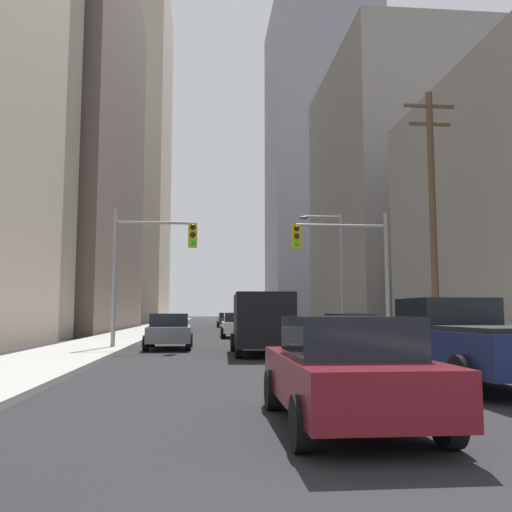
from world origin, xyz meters
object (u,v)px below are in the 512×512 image
Objects in this scene: sedan_maroon at (346,370)px; sedan_beige at (348,333)px; sedan_green at (226,320)px; pickup_truck_navy at (464,342)px; traffic_signal_near_right at (345,255)px; traffic_signal_near_left at (151,254)px; cargo_van_black at (262,320)px; sedan_white at (237,325)px; sedan_grey at (169,331)px.

sedan_beige is (3.65, 13.60, 0.00)m from sedan_maroon.
sedan_maroon and sedan_green have the same top height.
pickup_truck_navy is at bearing -85.78° from sedan_green.
pickup_truck_navy is 12.24m from traffic_signal_near_right.
sedan_maroon is 0.70× the size of traffic_signal_near_left.
pickup_truck_navy is 0.91× the size of traffic_signal_near_left.
sedan_beige is at bearing -103.05° from traffic_signal_near_right.
cargo_van_black is 1.24× the size of sedan_green.
sedan_white is 23.65m from sedan_green.
traffic_signal_near_left reaches higher than sedan_grey.
sedan_green is at bearing 89.70° from sedan_maroon.
sedan_white is at bearing 68.29° from traffic_signal_near_left.
sedan_maroon is 0.99× the size of sedan_green.
sedan_grey is (-7.19, 12.42, -0.16)m from pickup_truck_navy.
traffic_signal_near_right is at bearing 75.25° from sedan_maroon.
cargo_van_black is at bearing -144.13° from traffic_signal_near_right.
sedan_maroon is 26.69m from sedan_white.
sedan_green is at bearing 83.66° from sedan_grey.
sedan_maroon and sedan_white have the same top height.
sedan_green is (0.27, 50.34, 0.00)m from sedan_maroon.
cargo_van_black is at bearing -33.16° from traffic_signal_near_left.
sedan_beige is at bearing 10.82° from cargo_van_black.
sedan_grey is 8.37m from traffic_signal_near_right.
sedan_green is 34.96m from traffic_signal_near_left.
pickup_truck_navy is 5.45m from sedan_maroon.
traffic_signal_near_left is 1.00× the size of traffic_signal_near_right.
sedan_beige is at bearing -21.62° from sedan_grey.
pickup_truck_navy is 1.28× the size of sedan_green.
traffic_signal_near_left is (-4.30, 15.83, 3.26)m from sedan_maroon.
cargo_van_black is 1.24× the size of sedan_grey.
sedan_maroon is at bearing -104.75° from traffic_signal_near_right.
sedan_grey is 0.71× the size of traffic_signal_near_right.
sedan_green is 34.88m from traffic_signal_near_right.
pickup_truck_navy is at bearing -59.93° from sedan_grey.
sedan_grey is 1.00× the size of sedan_green.
traffic_signal_near_left is (-4.45, 2.91, 2.74)m from cargo_van_black.
sedan_white is at bearing 110.90° from traffic_signal_near_right.
sedan_white is (-3.63, 13.10, 0.00)m from sedan_beige.
traffic_signal_near_right is at bearing -83.55° from sedan_green.
cargo_van_black is at bearing -169.18° from sedan_beige.
sedan_maroon is at bearing -90.30° from sedan_green.
traffic_signal_near_right reaches higher than sedan_white.
sedan_grey is at bearing -96.34° from sedan_green.
pickup_truck_navy is 1.30× the size of sedan_white.
traffic_signal_near_right is at bearing 87.68° from pickup_truck_navy.
pickup_truck_navy is at bearing -68.34° from cargo_van_black.
traffic_signal_near_right is at bearing -4.45° from sedan_grey.
sedan_maroon is at bearing -90.65° from cargo_van_black.
sedan_grey is (-3.65, 3.51, -0.52)m from cargo_van_black.
traffic_signal_near_right is (0.48, 11.82, 3.14)m from pickup_truck_navy.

